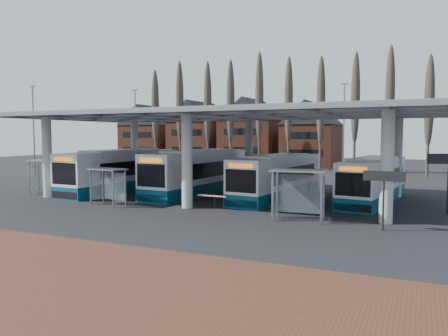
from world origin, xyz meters
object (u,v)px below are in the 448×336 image
at_px(bus_0, 122,171).
at_px(shelter_2, 299,183).
at_px(bus_1, 200,173).
at_px(bus_2, 278,178).
at_px(shelter_0, 49,169).
at_px(bus_3, 374,180).
at_px(shelter_1, 109,178).

relative_size(bus_0, shelter_2, 4.00).
distance_m(bus_1, bus_2, 6.56).
height_order(shelter_0, shelter_2, shelter_2).
xyz_separation_m(bus_3, shelter_0, (-23.88, -6.66, 0.50)).
xyz_separation_m(shelter_0, shelter_1, (7.94, -2.44, -0.18)).
height_order(shelter_0, shelter_1, shelter_0).
relative_size(bus_2, shelter_1, 4.13).
xyz_separation_m(bus_2, shelter_0, (-17.20, -5.41, 0.44)).
bearing_deg(bus_3, bus_0, -165.99).
bearing_deg(shelter_2, shelter_0, 168.19).
height_order(bus_0, shelter_1, bus_0).
bearing_deg(shelter_2, bus_3, 65.82).
distance_m(bus_1, shelter_0, 11.97).
bearing_deg(bus_0, bus_1, 13.44).
xyz_separation_m(bus_2, shelter_2, (3.61, -7.75, 0.51)).
xyz_separation_m(bus_3, shelter_2, (-3.07, -9.01, 0.57)).
relative_size(bus_2, shelter_2, 3.76).
distance_m(bus_1, shelter_1, 8.35).
bearing_deg(bus_1, shelter_1, -104.86).
relative_size(bus_0, shelter_1, 4.40).
distance_m(bus_0, bus_2, 13.33).
xyz_separation_m(bus_0, shelter_1, (4.01, -6.62, 0.16)).
distance_m(bus_3, shelter_2, 9.53).
bearing_deg(bus_3, shelter_1, -143.36).
distance_m(bus_0, shelter_2, 18.10).
relative_size(bus_0, bus_3, 1.10).
bearing_deg(bus_0, shelter_0, -130.67).
height_order(bus_2, shelter_0, bus_2).
distance_m(shelter_0, shelter_2, 20.95).
bearing_deg(shelter_0, bus_2, 5.17).
height_order(bus_2, bus_3, bus_2).
xyz_separation_m(bus_3, shelter_1, (-15.94, -9.10, 0.32)).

